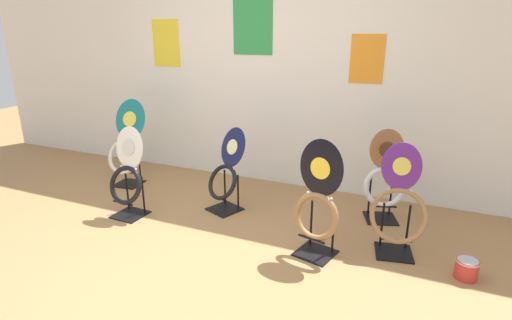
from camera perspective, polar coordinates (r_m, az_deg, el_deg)
The scene contains 9 objects.
ground_plane at distance 3.12m, azimuth -13.88°, elevation -15.01°, with size 14.00×14.00×0.00m, color #A37547.
wall_back at distance 4.43m, azimuth 1.13°, elevation 13.25°, with size 8.00×0.07×2.60m.
toilet_seat_display_teal_sax at distance 4.68m, azimuth -17.93°, elevation 1.90°, with size 0.45×0.41×0.94m.
toilet_seat_display_navy_moon at distance 3.83m, azimuth -4.34°, elevation -2.13°, with size 0.43×0.43×0.80m.
toilet_seat_display_white_plain at distance 3.87m, azimuth -17.93°, elevation -2.45°, with size 0.37×0.29×0.84m.
toilet_seat_display_purple_note at distance 3.25m, azimuth 19.73°, elevation -6.29°, with size 0.46×0.37×0.87m.
toilet_seat_display_jazz_black at distance 3.05m, azimuth 8.83°, elevation -5.98°, with size 0.39×0.34×0.93m.
toilet_seat_display_woodgrain at distance 3.78m, azimuth 17.88°, elevation -2.89°, with size 0.40×0.36×0.85m.
paint_can at distance 3.28m, azimuth 27.87°, elevation -13.51°, with size 0.16×0.16×0.14m.
Camera 1 is at (1.66, -2.04, 1.68)m, focal length 28.00 mm.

